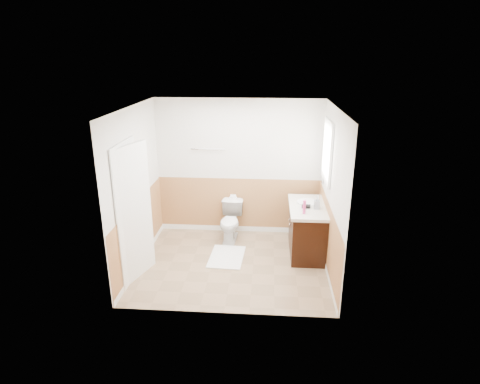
# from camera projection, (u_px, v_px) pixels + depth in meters

# --- Properties ---
(floor) EXTENTS (3.00, 3.00, 0.00)m
(floor) POSITION_uv_depth(u_px,v_px,m) (233.00, 264.00, 6.50)
(floor) COLOR #8C7051
(floor) RESTS_ON ground
(ceiling) EXTENTS (3.00, 3.00, 0.00)m
(ceiling) POSITION_uv_depth(u_px,v_px,m) (232.00, 108.00, 5.68)
(ceiling) COLOR white
(ceiling) RESTS_ON floor
(wall_back) EXTENTS (3.00, 0.00, 3.00)m
(wall_back) POSITION_uv_depth(u_px,v_px,m) (239.00, 168.00, 7.31)
(wall_back) COLOR silver
(wall_back) RESTS_ON floor
(wall_front) EXTENTS (3.00, 0.00, 3.00)m
(wall_front) POSITION_uv_depth(u_px,v_px,m) (222.00, 226.00, 4.86)
(wall_front) COLOR silver
(wall_front) RESTS_ON floor
(wall_left) EXTENTS (0.00, 3.00, 3.00)m
(wall_left) POSITION_uv_depth(u_px,v_px,m) (136.00, 189.00, 6.19)
(wall_left) COLOR silver
(wall_left) RESTS_ON floor
(wall_right) EXTENTS (0.00, 3.00, 3.00)m
(wall_right) POSITION_uv_depth(u_px,v_px,m) (332.00, 193.00, 5.98)
(wall_right) COLOR silver
(wall_right) RESTS_ON floor
(wainscot_back) EXTENTS (3.00, 0.00, 3.00)m
(wainscot_back) POSITION_uv_depth(u_px,v_px,m) (239.00, 206.00, 7.55)
(wainscot_back) COLOR #AF7846
(wainscot_back) RESTS_ON floor
(wainscot_front) EXTENTS (3.00, 0.00, 3.00)m
(wainscot_front) POSITION_uv_depth(u_px,v_px,m) (223.00, 279.00, 5.12)
(wainscot_front) COLOR #AF7846
(wainscot_front) RESTS_ON floor
(wainscot_left) EXTENTS (0.00, 2.60, 2.60)m
(wainscot_left) POSITION_uv_depth(u_px,v_px,m) (140.00, 233.00, 6.44)
(wainscot_left) COLOR #AF7846
(wainscot_left) RESTS_ON floor
(wainscot_right) EXTENTS (0.00, 2.60, 2.60)m
(wainscot_right) POSITION_uv_depth(u_px,v_px,m) (328.00, 239.00, 6.23)
(wainscot_right) COLOR #AF7846
(wainscot_right) RESTS_ON floor
(toilet) EXTENTS (0.42, 0.69, 0.69)m
(toilet) POSITION_uv_depth(u_px,v_px,m) (231.00, 222.00, 7.25)
(toilet) COLOR white
(toilet) RESTS_ON floor
(bath_mat) EXTENTS (0.59, 0.83, 0.02)m
(bath_mat) POSITION_uv_depth(u_px,v_px,m) (227.00, 257.00, 6.70)
(bath_mat) COLOR white
(bath_mat) RESTS_ON floor
(vanity_cabinet) EXTENTS (0.55, 1.10, 0.80)m
(vanity_cabinet) POSITION_uv_depth(u_px,v_px,m) (307.00, 231.00, 6.75)
(vanity_cabinet) COLOR black
(vanity_cabinet) RESTS_ON floor
(vanity_knob_left) EXTENTS (0.03, 0.03, 0.03)m
(vanity_knob_left) POSITION_uv_depth(u_px,v_px,m) (290.00, 224.00, 6.63)
(vanity_knob_left) COLOR silver
(vanity_knob_left) RESTS_ON vanity_cabinet
(vanity_knob_right) EXTENTS (0.03, 0.03, 0.03)m
(vanity_knob_right) POSITION_uv_depth(u_px,v_px,m) (289.00, 220.00, 6.82)
(vanity_knob_right) COLOR silver
(vanity_knob_right) RESTS_ON vanity_cabinet
(countertop) EXTENTS (0.60, 1.15, 0.05)m
(countertop) POSITION_uv_depth(u_px,v_px,m) (308.00, 207.00, 6.61)
(countertop) COLOR beige
(countertop) RESTS_ON vanity_cabinet
(sink_basin) EXTENTS (0.36, 0.36, 0.02)m
(sink_basin) POSITION_uv_depth(u_px,v_px,m) (308.00, 202.00, 6.74)
(sink_basin) COLOR white
(sink_basin) RESTS_ON countertop
(faucet) EXTENTS (0.02, 0.02, 0.14)m
(faucet) POSITION_uv_depth(u_px,v_px,m) (319.00, 199.00, 6.71)
(faucet) COLOR silver
(faucet) RESTS_ON countertop
(lotion_bottle) EXTENTS (0.05, 0.05, 0.22)m
(lotion_bottle) POSITION_uv_depth(u_px,v_px,m) (304.00, 207.00, 6.25)
(lotion_bottle) COLOR #DC397F
(lotion_bottle) RESTS_ON countertop
(soap_dispenser) EXTENTS (0.10, 0.10, 0.21)m
(soap_dispenser) POSITION_uv_depth(u_px,v_px,m) (317.00, 203.00, 6.46)
(soap_dispenser) COLOR gray
(soap_dispenser) RESTS_ON countertop
(hair_dryer_body) EXTENTS (0.14, 0.07, 0.07)m
(hair_dryer_body) POSITION_uv_depth(u_px,v_px,m) (306.00, 206.00, 6.49)
(hair_dryer_body) COLOR black
(hair_dryer_body) RESTS_ON countertop
(hair_dryer_handle) EXTENTS (0.03, 0.03, 0.07)m
(hair_dryer_handle) POSITION_uv_depth(u_px,v_px,m) (304.00, 208.00, 6.52)
(hair_dryer_handle) COLOR black
(hair_dryer_handle) RESTS_ON countertop
(mirror_panel) EXTENTS (0.02, 0.35, 0.90)m
(mirror_panel) POSITION_uv_depth(u_px,v_px,m) (323.00, 156.00, 6.92)
(mirror_panel) COLOR silver
(mirror_panel) RESTS_ON wall_right
(window_frame) EXTENTS (0.04, 0.80, 1.00)m
(window_frame) POSITION_uv_depth(u_px,v_px,m) (327.00, 152.00, 6.38)
(window_frame) COLOR white
(window_frame) RESTS_ON wall_right
(window_glass) EXTENTS (0.01, 0.70, 0.90)m
(window_glass) POSITION_uv_depth(u_px,v_px,m) (328.00, 152.00, 6.38)
(window_glass) COLOR white
(window_glass) RESTS_ON wall_right
(door) EXTENTS (0.29, 0.78, 2.04)m
(door) POSITION_uv_depth(u_px,v_px,m) (134.00, 214.00, 5.84)
(door) COLOR white
(door) RESTS_ON wall_left
(door_frame) EXTENTS (0.02, 0.92, 2.10)m
(door_frame) POSITION_uv_depth(u_px,v_px,m) (129.00, 213.00, 5.84)
(door_frame) COLOR white
(door_frame) RESTS_ON wall_left
(door_knob) EXTENTS (0.06, 0.06, 0.06)m
(door_knob) POSITION_uv_depth(u_px,v_px,m) (145.00, 210.00, 6.17)
(door_knob) COLOR silver
(door_knob) RESTS_ON door
(towel_bar) EXTENTS (0.62, 0.02, 0.02)m
(towel_bar) POSITION_uv_depth(u_px,v_px,m) (208.00, 149.00, 7.19)
(towel_bar) COLOR silver
(towel_bar) RESTS_ON wall_back
(tp_holder_bar) EXTENTS (0.14, 0.02, 0.02)m
(tp_holder_bar) POSITION_uv_depth(u_px,v_px,m) (233.00, 197.00, 7.43)
(tp_holder_bar) COLOR silver
(tp_holder_bar) RESTS_ON wall_back
(tp_roll) EXTENTS (0.10, 0.11, 0.11)m
(tp_roll) POSITION_uv_depth(u_px,v_px,m) (233.00, 197.00, 7.43)
(tp_roll) COLOR white
(tp_roll) RESTS_ON tp_holder_bar
(tp_sheet) EXTENTS (0.10, 0.01, 0.16)m
(tp_sheet) POSITION_uv_depth(u_px,v_px,m) (233.00, 203.00, 7.47)
(tp_sheet) COLOR white
(tp_sheet) RESTS_ON tp_roll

